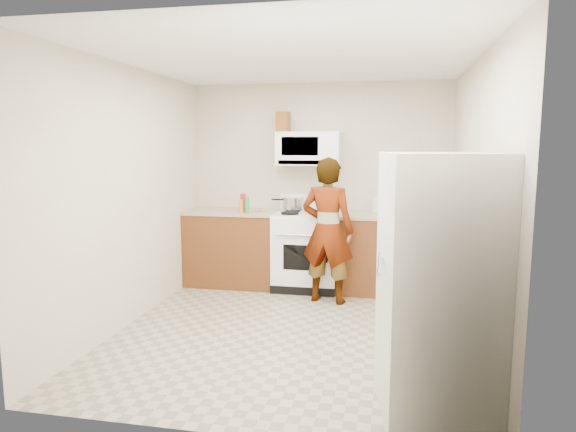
% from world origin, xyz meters
% --- Properties ---
extents(floor, '(3.60, 3.60, 0.00)m').
position_xyz_m(floor, '(0.00, 0.00, 0.00)').
color(floor, gray).
rests_on(floor, ground).
extents(back_wall, '(3.20, 0.02, 2.50)m').
position_xyz_m(back_wall, '(0.00, 1.79, 1.25)').
color(back_wall, beige).
rests_on(back_wall, floor).
extents(right_wall, '(0.02, 3.60, 2.50)m').
position_xyz_m(right_wall, '(1.59, 0.00, 1.25)').
color(right_wall, beige).
rests_on(right_wall, floor).
extents(cabinet_left, '(1.12, 0.62, 0.90)m').
position_xyz_m(cabinet_left, '(-1.04, 1.49, 0.45)').
color(cabinet_left, brown).
rests_on(cabinet_left, floor).
extents(counter_left, '(1.14, 0.64, 0.03)m').
position_xyz_m(counter_left, '(-1.04, 1.49, 0.92)').
color(counter_left, tan).
rests_on(counter_left, cabinet_left).
extents(cabinet_right, '(0.80, 0.62, 0.90)m').
position_xyz_m(cabinet_right, '(0.68, 1.49, 0.45)').
color(cabinet_right, brown).
rests_on(cabinet_right, floor).
extents(counter_right, '(0.82, 0.64, 0.03)m').
position_xyz_m(counter_right, '(0.68, 1.49, 0.92)').
color(counter_right, tan).
rests_on(counter_right, cabinet_right).
extents(gas_range, '(0.76, 0.65, 1.13)m').
position_xyz_m(gas_range, '(-0.10, 1.48, 0.49)').
color(gas_range, white).
rests_on(gas_range, floor).
extents(microwave, '(0.76, 0.38, 0.40)m').
position_xyz_m(microwave, '(-0.10, 1.61, 1.70)').
color(microwave, white).
rests_on(microwave, back_wall).
extents(person, '(0.65, 0.49, 1.62)m').
position_xyz_m(person, '(0.21, 0.99, 0.81)').
color(person, tan).
rests_on(person, floor).
extents(fridge, '(0.80, 0.80, 1.70)m').
position_xyz_m(fridge, '(1.20, -1.25, 0.85)').
color(fridge, '#BCBCB8').
rests_on(fridge, floor).
extents(kettle, '(0.17, 0.17, 0.16)m').
position_xyz_m(kettle, '(0.73, 1.72, 1.02)').
color(kettle, silver).
rests_on(kettle, counter_right).
extents(jug, '(0.16, 0.16, 0.24)m').
position_xyz_m(jug, '(-0.41, 1.58, 2.02)').
color(jug, brown).
rests_on(jug, microwave).
extents(saucepan, '(0.32, 0.32, 0.14)m').
position_xyz_m(saucepan, '(-0.30, 1.64, 1.02)').
color(saucepan, '#B0B1B5').
rests_on(saucepan, gas_range).
extents(tray, '(0.28, 0.22, 0.05)m').
position_xyz_m(tray, '(-0.01, 1.36, 0.96)').
color(tray, silver).
rests_on(tray, gas_range).
extents(bottle_spray, '(0.09, 0.09, 0.23)m').
position_xyz_m(bottle_spray, '(-0.86, 1.35, 1.05)').
color(bottle_spray, '#B60D2E').
rests_on(bottle_spray, counter_left).
extents(bottle_hot_sauce, '(0.05, 0.05, 0.16)m').
position_xyz_m(bottle_hot_sauce, '(-0.86, 1.28, 1.02)').
color(bottle_hot_sauce, orange).
rests_on(bottle_hot_sauce, counter_left).
extents(bottle_green_cap, '(0.07, 0.07, 0.19)m').
position_xyz_m(bottle_green_cap, '(-0.81, 1.33, 1.03)').
color(bottle_green_cap, green).
rests_on(bottle_green_cap, counter_left).
extents(pot_lid, '(0.23, 0.23, 0.01)m').
position_xyz_m(pot_lid, '(-0.68, 1.46, 0.94)').
color(pot_lid, silver).
rests_on(pot_lid, counter_left).
extents(broom, '(0.16, 0.23, 1.18)m').
position_xyz_m(broom, '(1.58, 1.05, 0.60)').
color(broom, silver).
rests_on(broom, floor).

